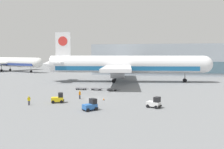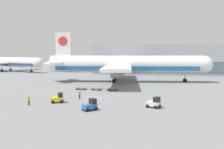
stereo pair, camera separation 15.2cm
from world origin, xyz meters
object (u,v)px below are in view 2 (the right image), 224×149
Objects in this scene: airplane_distant at (9,62)px; baggage_dolly_third at (112,89)px; baggage_tug_foreground at (58,98)px; baggage_dolly_lead at (81,88)px; baggage_tug_far at (154,103)px; ground_crew_near at (80,94)px; airplane_main at (124,65)px; baggage_tug_mid at (90,105)px; traffic_cone_near at (104,99)px; baggage_dolly_second at (96,89)px; ground_crew_far at (29,100)px.

airplane_distant reaches higher than baggage_dolly_third.
baggage_tug_foreground is at bearing -107.88° from baggage_dolly_third.
baggage_dolly_lead and baggage_dolly_third have the same top height.
baggage_tug_far is 1.52× the size of ground_crew_near.
airplane_distant is 98.66m from ground_crew_near.
airplane_main is at bearing 57.38° from baggage_tug_foreground.
baggage_tug_mid is 0.99× the size of baggage_tug_far.
traffic_cone_near is (9.53, -13.51, -0.12)m from baggage_dolly_lead.
baggage_dolly_lead is 1.00× the size of baggage_dolly_second.
airplane_distant is at bearing 141.25° from baggage_dolly_second.
airplane_main reaches higher than baggage_tug_far.
airplane_main is 41.74m from baggage_tug_far.
baggage_tug_foreground is 0.74× the size of baggage_dolly_third.
ground_crew_near is (-15.89, 5.61, 0.22)m from baggage_tug_far.
baggage_tug_far is 4.99× the size of traffic_cone_near.
baggage_tug_far is 0.75× the size of baggage_dolly_lead.
baggage_tug_far is 11.88m from traffic_cone_near.
baggage_tug_foreground reaches higher than traffic_cone_near.
ground_crew_far is 3.12× the size of traffic_cone_near.
ground_crew_near reaches higher than traffic_cone_near.
baggage_dolly_lead is 2.14× the size of ground_crew_far.
baggage_tug_far is 1.60× the size of ground_crew_far.
airplane_main is at bearing 93.63° from baggage_dolly_third.
baggage_dolly_second is at bearing 111.21° from traffic_cone_near.
baggage_tug_mid and baggage_tug_far have the same top height.
traffic_cone_near is at bearing 176.38° from baggage_tug_far.
traffic_cone_near is at bearing 6.79° from baggage_tug_foreground.
baggage_tug_foreground is at bearing -1.94° from ground_crew_near.
ground_crew_near reaches higher than baggage_dolly_second.
ground_crew_far is (-4.40, -3.28, 0.15)m from baggage_tug_foreground.
baggage_dolly_third is (4.25, -0.01, 0.00)m from baggage_dolly_second.
airplane_distant is at bearing 139.30° from baggage_dolly_lead.
baggage_tug_mid is 23.28m from baggage_dolly_third.
baggage_tug_foreground is (63.34, -77.91, -4.15)m from airplane_distant.
ground_crew_far is at bearing -147.94° from traffic_cone_near.
airplane_main is 15.47× the size of baggage_dolly_second.
baggage_dolly_second is 14.61m from traffic_cone_near.
airplane_distant is 17.19× the size of baggage_tug_foreground.
airplane_main is at bearing 129.61° from baggage_tug_far.
baggage_tug_mid is 12.68m from ground_crew_far.
baggage_tug_foreground is at bearing -159.33° from baggage_tug_far.
baggage_tug_far is (18.68, -0.81, 0.00)m from baggage_tug_foreground.
traffic_cone_near is at bearing -51.46° from baggage_dolly_lead.
airplane_main is at bearing 82.06° from baggage_dolly_second.
baggage_tug_far is at bearing -23.94° from airplane_distant.
baggage_dolly_second is at bearing -109.45° from airplane_main.
baggage_tug_far is (82.02, -78.72, -4.15)m from airplane_distant.
ground_crew_near is 3.29× the size of traffic_cone_near.
baggage_tug_mid is at bearing 56.64° from ground_crew_near.
baggage_tug_foreground and baggage_tug_mid have the same top height.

